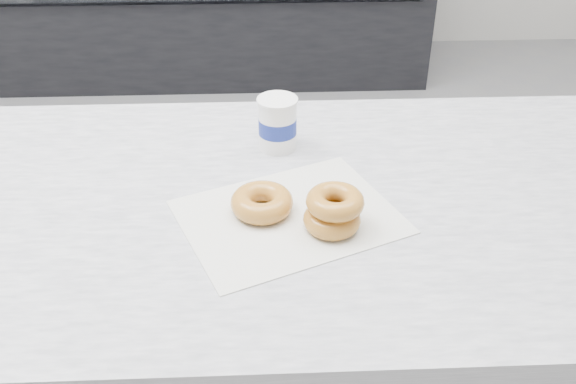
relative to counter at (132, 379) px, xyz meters
name	(u,v)px	position (x,y,z in m)	size (l,w,h in m)	color
ground	(180,324)	(0.00, 0.60, -0.45)	(5.00, 5.00, 0.00)	gray
counter	(132,379)	(0.00, 0.00, 0.00)	(3.06, 0.76, 0.90)	#333335
wax_paper	(289,217)	(0.33, -0.06, 0.45)	(0.34, 0.26, 0.00)	silver
donut_single	(262,202)	(0.28, -0.04, 0.47)	(0.10, 0.10, 0.04)	gold
donut_stack	(333,211)	(0.39, -0.09, 0.48)	(0.10, 0.10, 0.06)	gold
coffee_cup	(278,123)	(0.31, 0.18, 0.50)	(0.09, 0.09, 0.10)	white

